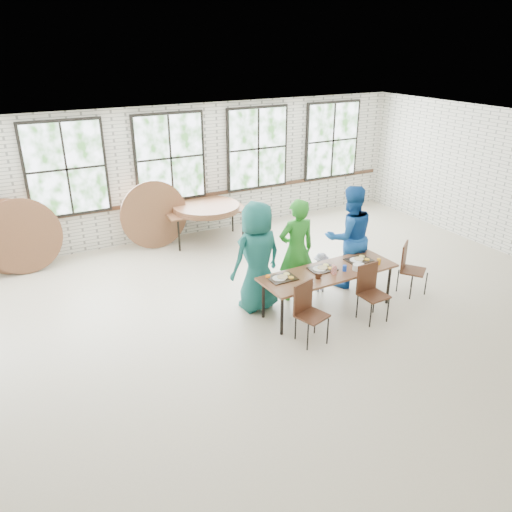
{
  "coord_description": "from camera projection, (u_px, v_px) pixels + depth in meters",
  "views": [
    {
      "loc": [
        -3.5,
        -6.15,
        4.28
      ],
      "look_at": [
        0.0,
        0.4,
        1.05
      ],
      "focal_mm": 35.0,
      "sensor_mm": 36.0,
      "label": 1
    }
  ],
  "objects": [
    {
      "name": "round_tops_leaning",
      "position": [
        65.0,
        229.0,
        10.15
      ],
      "size": [
        4.43,
        0.45,
        1.49
      ],
      "color": "brown",
      "rests_on": "ground"
    },
    {
      "name": "round_tops_stacked",
      "position": [
        206.0,
        207.0,
        11.23
      ],
      "size": [
        1.5,
        1.5,
        0.13
      ],
      "color": "brown",
      "rests_on": "storage_table"
    },
    {
      "name": "adult_teal",
      "position": [
        257.0,
        257.0,
        8.3
      ],
      "size": [
        1.0,
        0.73,
        1.9
      ],
      "primitive_type": "imported",
      "rotation": [
        0.0,
        0.0,
        3.28
      ],
      "color": "#1C6A63",
      "rests_on": "ground"
    },
    {
      "name": "room",
      "position": [
        170.0,
        160.0,
        11.05
      ],
      "size": [
        12.0,
        12.0,
        12.0
      ],
      "color": "#C3B49B",
      "rests_on": "ground"
    },
    {
      "name": "chair_near_right",
      "position": [
        370.0,
        287.0,
        8.15
      ],
      "size": [
        0.44,
        0.42,
        0.95
      ],
      "rotation": [
        0.0,
        0.0,
        0.05
      ],
      "color": "#482718",
      "rests_on": "ground"
    },
    {
      "name": "chair_spare",
      "position": [
        408.0,
        264.0,
        8.98
      ],
      "size": [
        0.58,
        0.58,
        0.95
      ],
      "rotation": [
        0.0,
        0.0,
        0.64
      ],
      "color": "#482718",
      "rests_on": "ground"
    },
    {
      "name": "adult_blue",
      "position": [
        349.0,
        237.0,
        9.13
      ],
      "size": [
        1.06,
        0.89,
        1.92
      ],
      "primitive_type": "imported",
      "rotation": [
        0.0,
        0.0,
        2.95
      ],
      "color": "#154A98",
      "rests_on": "ground"
    },
    {
      "name": "dining_table",
      "position": [
        329.0,
        274.0,
        8.32
      ],
      "size": [
        2.43,
        0.88,
        0.74
      ],
      "rotation": [
        0.0,
        0.0,
        0.03
      ],
      "color": "brown",
      "rests_on": "ground"
    },
    {
      "name": "toddler",
      "position": [
        321.0,
        272.0,
        9.1
      ],
      "size": [
        0.54,
        0.4,
        0.75
      ],
      "primitive_type": "imported",
      "rotation": [
        0.0,
        0.0,
        2.87
      ],
      "color": "#151137",
      "rests_on": "ground"
    },
    {
      "name": "storage_table",
      "position": [
        207.0,
        212.0,
        11.28
      ],
      "size": [
        1.85,
        0.89,
        0.74
      ],
      "rotation": [
        0.0,
        0.0,
        -0.08
      ],
      "color": "brown",
      "rests_on": "ground"
    },
    {
      "name": "tabletop_clutter",
      "position": [
        334.0,
        269.0,
        8.31
      ],
      "size": [
        1.99,
        0.55,
        0.11
      ],
      "color": "black",
      "rests_on": "dining_table"
    },
    {
      "name": "adult_green",
      "position": [
        296.0,
        250.0,
        8.65
      ],
      "size": [
        0.71,
        0.49,
        1.85
      ],
      "primitive_type": "imported",
      "rotation": [
        0.0,
        0.0,
        3.07
      ],
      "color": "#247F22",
      "rests_on": "ground"
    },
    {
      "name": "chair_near_left",
      "position": [
        307.0,
        307.0,
        7.54
      ],
      "size": [
        0.52,
        0.51,
        0.95
      ],
      "rotation": [
        0.0,
        0.0,
        0.3
      ],
      "color": "#482718",
      "rests_on": "ground"
    }
  ]
}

